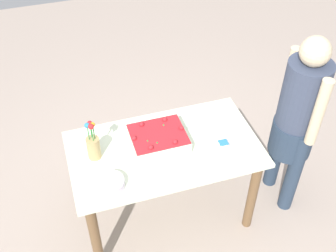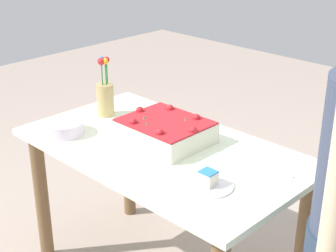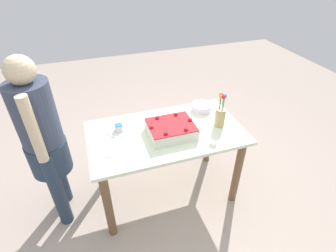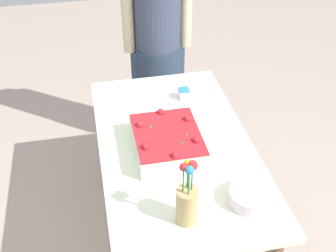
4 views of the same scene
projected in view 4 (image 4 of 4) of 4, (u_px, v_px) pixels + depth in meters
ground_plane at (174, 239)px, 2.51m from camera, size 8.00×8.00×0.00m
dining_table at (175, 165)px, 2.14m from camera, size 1.31×0.74×0.74m
sheet_cake at (167, 141)px, 2.00m from camera, size 0.38×0.31×0.12m
serving_plate_with_slice at (184, 97)px, 2.37m from camera, size 0.20×0.20×0.07m
cake_knife at (128, 96)px, 2.40m from camera, size 0.22×0.06×0.00m
flower_vase at (187, 201)px, 1.62m from camera, size 0.09×0.09×0.31m
fruit_bowl at (251, 196)px, 1.75m from camera, size 0.19×0.19×0.06m
person_standing at (158, 38)px, 2.75m from camera, size 0.31×0.45×1.49m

